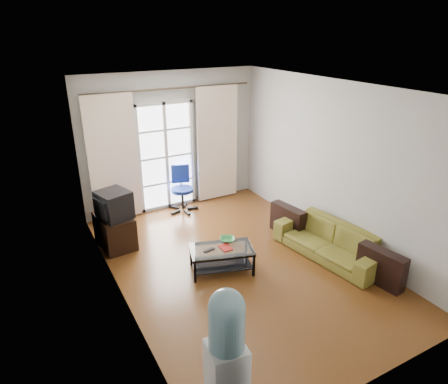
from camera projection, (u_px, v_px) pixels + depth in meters
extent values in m
plane|color=brown|center=(238.00, 264.00, 6.25)|extent=(5.20, 5.20, 0.00)
plane|color=white|center=(241.00, 88.00, 5.22)|extent=(5.20, 5.20, 0.00)
cube|color=#B1AFA9|center=(172.00, 141.00, 7.84)|extent=(3.60, 0.02, 2.70)
cube|color=#B1AFA9|center=(385.00, 275.00, 3.63)|extent=(3.60, 0.02, 2.70)
cube|color=#B1AFA9|center=(114.00, 209.00, 4.94)|extent=(0.02, 5.20, 2.70)
cube|color=#B1AFA9|center=(334.00, 164.00, 6.53)|extent=(0.02, 5.20, 2.70)
cube|color=white|center=(166.00, 156.00, 7.85)|extent=(1.01, 0.02, 2.04)
cube|color=white|center=(166.00, 157.00, 7.83)|extent=(1.16, 0.06, 2.15)
cylinder|color=#4C3F2D|center=(171.00, 89.00, 7.36)|extent=(3.30, 0.04, 0.04)
cube|color=#FFE8CD|center=(113.00, 159.00, 7.27)|extent=(0.90, 0.07, 2.35)
cube|color=#FFE8CD|center=(217.00, 144.00, 8.22)|extent=(0.90, 0.07, 2.35)
cube|color=gray|center=(211.00, 184.00, 8.51)|extent=(0.64, 0.12, 0.64)
imported|color=brown|center=(329.00, 241.00, 6.37)|extent=(2.04, 1.24, 0.54)
cube|color=silver|center=(222.00, 249.00, 5.94)|extent=(1.05, 0.79, 0.01)
cube|color=black|center=(222.00, 264.00, 6.04)|extent=(0.97, 0.71, 0.01)
cube|color=black|center=(195.00, 271.00, 5.72)|extent=(0.05, 0.05, 0.37)
cube|color=black|center=(254.00, 265.00, 5.88)|extent=(0.05, 0.05, 0.37)
cube|color=black|center=(191.00, 254.00, 6.15)|extent=(0.05, 0.05, 0.37)
cube|color=black|center=(246.00, 249.00, 6.31)|extent=(0.05, 0.05, 0.37)
imported|color=#36822F|center=(227.00, 240.00, 6.14)|extent=(0.40, 0.40, 0.06)
imported|color=#AF1915|center=(221.00, 249.00, 5.91)|extent=(0.16, 0.22, 0.02)
cube|color=black|center=(209.00, 250.00, 5.88)|extent=(0.18, 0.08, 0.02)
cube|color=black|center=(115.00, 231.00, 6.67)|extent=(0.57, 0.79, 0.55)
cube|color=black|center=(114.00, 205.00, 6.44)|extent=(0.58, 0.61, 0.46)
cube|color=#0C19E5|center=(126.00, 201.00, 6.60)|extent=(0.13, 0.38, 0.34)
cube|color=black|center=(103.00, 208.00, 6.31)|extent=(0.23, 0.36, 0.30)
cylinder|color=black|center=(183.00, 200.00, 7.99)|extent=(0.05, 0.05, 0.46)
cylinder|color=navy|center=(182.00, 190.00, 7.90)|extent=(0.44, 0.44, 0.07)
cube|color=navy|center=(180.00, 174.00, 7.98)|extent=(0.36, 0.15, 0.38)
cylinder|color=#7BACBE|center=(227.00, 327.00, 3.22)|extent=(0.30, 0.30, 0.40)
sphere|color=#7BACBE|center=(227.00, 307.00, 3.14)|extent=(0.30, 0.30, 0.30)
cube|color=black|center=(244.00, 355.00, 3.41)|extent=(0.06, 0.13, 0.10)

